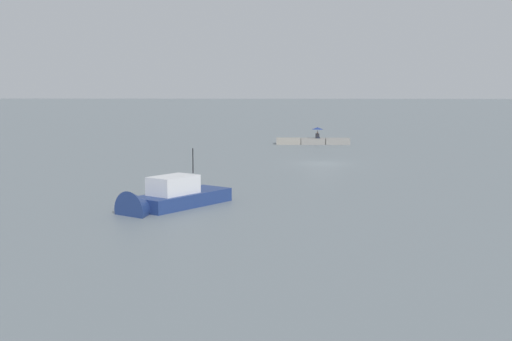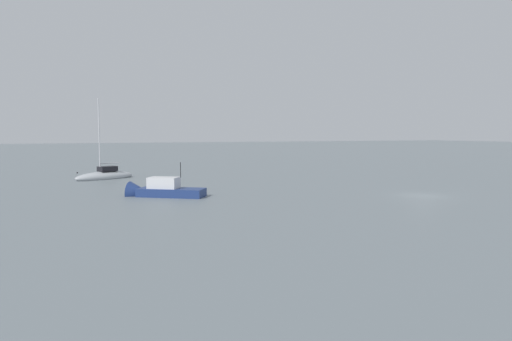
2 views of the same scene
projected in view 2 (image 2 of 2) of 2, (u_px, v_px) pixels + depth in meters
The scene contains 3 objects.
ground_plane at pixel (423, 196), 42.59m from camera, with size 500.00×500.00×0.00m, color slate.
sailboat_grey_near at pixel (105, 176), 58.39m from camera, with size 5.35×8.17×10.53m.
motorboat_navy_near at pixel (159, 192), 42.36m from camera, with size 5.89×7.10×4.01m.
Camera 2 is at (-32.24, 31.42, 5.82)m, focal length 32.24 mm.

